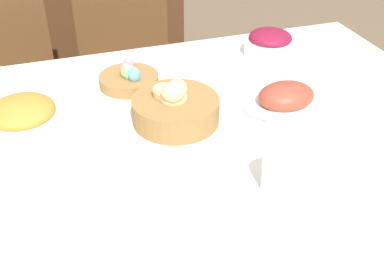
{
  "coord_description": "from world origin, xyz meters",
  "views": [
    {
      "loc": [
        -0.32,
        -1.05,
        1.5
      ],
      "look_at": [
        0.0,
        -0.09,
        0.8
      ],
      "focal_mm": 45.0,
      "sensor_mm": 36.0,
      "label": 1
    }
  ],
  "objects_px": {
    "fork": "(121,271)",
    "spoon": "(268,234)",
    "butter_dish": "(49,226)",
    "chair_far_center": "(128,72)",
    "ham_platter": "(286,98)",
    "carrot_bowl": "(23,119)",
    "beet_salad_bowl": "(270,44)",
    "chair_far_left": "(8,89)",
    "knife": "(255,237)",
    "egg_basket": "(129,78)",
    "bread_basket": "(175,106)",
    "sideboard": "(75,21)",
    "drinking_cup": "(279,173)",
    "dinner_plate": "(191,253)"
  },
  "relations": [
    {
      "from": "fork",
      "to": "drinking_cup",
      "type": "bearing_deg",
      "value": 20.44
    },
    {
      "from": "carrot_bowl",
      "to": "fork",
      "type": "bearing_deg",
      "value": -74.5
    },
    {
      "from": "egg_basket",
      "to": "spoon",
      "type": "height_order",
      "value": "egg_basket"
    },
    {
      "from": "sideboard",
      "to": "carrot_bowl",
      "type": "height_order",
      "value": "sideboard"
    },
    {
      "from": "ham_platter",
      "to": "knife",
      "type": "relative_size",
      "value": 1.36
    },
    {
      "from": "beet_salad_bowl",
      "to": "dinner_plate",
      "type": "xyz_separation_m",
      "value": [
        -0.56,
        -0.8,
        -0.04
      ]
    },
    {
      "from": "chair_far_left",
      "to": "chair_far_center",
      "type": "bearing_deg",
      "value": 1.02
    },
    {
      "from": "sideboard",
      "to": "beet_salad_bowl",
      "type": "xyz_separation_m",
      "value": [
        0.57,
        -1.31,
        0.33
      ]
    },
    {
      "from": "chair_far_left",
      "to": "beet_salad_bowl",
      "type": "relative_size",
      "value": 5.06
    },
    {
      "from": "beet_salad_bowl",
      "to": "fork",
      "type": "relative_size",
      "value": 0.91
    },
    {
      "from": "carrot_bowl",
      "to": "knife",
      "type": "distance_m",
      "value": 0.7
    },
    {
      "from": "bread_basket",
      "to": "ham_platter",
      "type": "distance_m",
      "value": 0.34
    },
    {
      "from": "sideboard",
      "to": "dinner_plate",
      "type": "relative_size",
      "value": 5.08
    },
    {
      "from": "sideboard",
      "to": "fork",
      "type": "xyz_separation_m",
      "value": [
        -0.13,
        -2.11,
        0.29
      ]
    },
    {
      "from": "sideboard",
      "to": "beet_salad_bowl",
      "type": "relative_size",
      "value": 6.65
    },
    {
      "from": "chair_far_left",
      "to": "sideboard",
      "type": "relative_size",
      "value": 0.76
    },
    {
      "from": "carrot_bowl",
      "to": "spoon",
      "type": "relative_size",
      "value": 1.06
    },
    {
      "from": "knife",
      "to": "butter_dish",
      "type": "height_order",
      "value": "butter_dish"
    },
    {
      "from": "carrot_bowl",
      "to": "drinking_cup",
      "type": "bearing_deg",
      "value": -37.11
    },
    {
      "from": "chair_far_center",
      "to": "carrot_bowl",
      "type": "relative_size",
      "value": 4.34
    },
    {
      "from": "chair_far_center",
      "to": "butter_dish",
      "type": "height_order",
      "value": "chair_far_center"
    },
    {
      "from": "bread_basket",
      "to": "carrot_bowl",
      "type": "xyz_separation_m",
      "value": [
        -0.4,
        0.06,
        0.0
      ]
    },
    {
      "from": "fork",
      "to": "spoon",
      "type": "xyz_separation_m",
      "value": [
        0.31,
        0.0,
        0.0
      ]
    },
    {
      "from": "fork",
      "to": "butter_dish",
      "type": "bearing_deg",
      "value": 130.37
    },
    {
      "from": "carrot_bowl",
      "to": "beet_salad_bowl",
      "type": "bearing_deg",
      "value": 16.65
    },
    {
      "from": "dinner_plate",
      "to": "fork",
      "type": "bearing_deg",
      "value": 180.0
    },
    {
      "from": "bread_basket",
      "to": "ham_platter",
      "type": "height_order",
      "value": "bread_basket"
    },
    {
      "from": "beet_salad_bowl",
      "to": "spoon",
      "type": "distance_m",
      "value": 0.89
    },
    {
      "from": "chair_far_center",
      "to": "ham_platter",
      "type": "relative_size",
      "value": 3.39
    },
    {
      "from": "chair_far_left",
      "to": "fork",
      "type": "xyz_separation_m",
      "value": [
        0.25,
        -1.35,
        0.27
      ]
    },
    {
      "from": "beet_salad_bowl",
      "to": "chair_far_center",
      "type": "bearing_deg",
      "value": 127.04
    },
    {
      "from": "bread_basket",
      "to": "egg_basket",
      "type": "xyz_separation_m",
      "value": [
        -0.08,
        0.25,
        -0.02
      ]
    },
    {
      "from": "egg_basket",
      "to": "beet_salad_bowl",
      "type": "height_order",
      "value": "beet_salad_bowl"
    },
    {
      "from": "chair_far_center",
      "to": "carrot_bowl",
      "type": "bearing_deg",
      "value": -113.32
    },
    {
      "from": "beet_salad_bowl",
      "to": "butter_dish",
      "type": "relative_size",
      "value": 1.37
    },
    {
      "from": "ham_platter",
      "to": "knife",
      "type": "bearing_deg",
      "value": -123.56
    },
    {
      "from": "chair_far_center",
      "to": "knife",
      "type": "xyz_separation_m",
      "value": [
        0.0,
        -1.35,
        0.27
      ]
    },
    {
      "from": "carrot_bowl",
      "to": "knife",
      "type": "height_order",
      "value": "carrot_bowl"
    },
    {
      "from": "fork",
      "to": "beet_salad_bowl",
      "type": "bearing_deg",
      "value": 51.38
    },
    {
      "from": "bread_basket",
      "to": "spoon",
      "type": "xyz_separation_m",
      "value": [
        0.06,
        -0.49,
        -0.05
      ]
    },
    {
      "from": "chair_far_left",
      "to": "fork",
      "type": "relative_size",
      "value": 4.61
    },
    {
      "from": "chair_far_left",
      "to": "spoon",
      "type": "xyz_separation_m",
      "value": [
        0.56,
        -1.35,
        0.27
      ]
    },
    {
      "from": "egg_basket",
      "to": "dinner_plate",
      "type": "relative_size",
      "value": 0.81
    },
    {
      "from": "carrot_bowl",
      "to": "butter_dish",
      "type": "bearing_deg",
      "value": -85.34
    },
    {
      "from": "egg_basket",
      "to": "carrot_bowl",
      "type": "bearing_deg",
      "value": -149.82
    },
    {
      "from": "chair_far_left",
      "to": "knife",
      "type": "relative_size",
      "value": 4.61
    },
    {
      "from": "sideboard",
      "to": "drinking_cup",
      "type": "bearing_deg",
      "value": -82.2
    },
    {
      "from": "drinking_cup",
      "to": "dinner_plate",
      "type": "bearing_deg",
      "value": -153.39
    },
    {
      "from": "fork",
      "to": "egg_basket",
      "type": "bearing_deg",
      "value": 79.15
    },
    {
      "from": "fork",
      "to": "butter_dish",
      "type": "distance_m",
      "value": 0.19
    }
  ]
}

